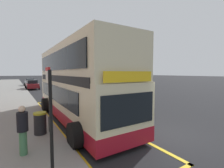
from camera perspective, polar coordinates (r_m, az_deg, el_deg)
ground_plane at (r=37.01m, az=-23.16°, el=-0.59°), size 260.00×260.00×0.00m
pavement_near at (r=36.58m, az=-34.05°, el=-0.91°), size 6.00×76.00×0.14m
double_decker_bus at (r=9.85m, az=-12.65°, el=-0.54°), size 3.23×10.32×4.40m
bus_bay_markings at (r=10.32m, az=-13.28°, el=-11.96°), size 2.89×13.69×0.01m
bus_stop_sign at (r=4.55m, az=-21.58°, el=-9.49°), size 0.09×0.51×2.86m
parked_car_maroon_distant at (r=30.09m, az=-27.09°, el=-0.20°), size 2.09×4.20×1.62m
parked_car_silver_behind at (r=38.13m, az=-27.75°, el=0.60°), size 2.09×4.20×1.62m
pedestrian_waiting_near_sign at (r=6.08m, az=-29.79°, el=-13.86°), size 0.34×0.34×1.64m
litter_bin at (r=7.81m, az=-24.71°, el=-12.79°), size 0.54×0.54×0.97m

